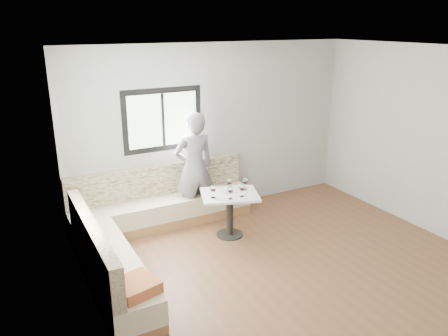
{
  "coord_description": "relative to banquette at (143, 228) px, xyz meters",
  "views": [
    {
      "loc": [
        -3.2,
        -3.84,
        3.1
      ],
      "look_at": [
        -0.34,
        1.52,
        1.06
      ],
      "focal_mm": 35.0,
      "sensor_mm": 36.0,
      "label": 1
    }
  ],
  "objects": [
    {
      "name": "wine_glass_b",
      "position": [
        1.2,
        -0.39,
        0.49
      ],
      "size": [
        0.09,
        0.09,
        0.2
      ],
      "color": "white",
      "rests_on": "table"
    },
    {
      "name": "wine_glass_e",
      "position": [
        1.57,
        -0.17,
        0.49
      ],
      "size": [
        0.09,
        0.09,
        0.2
      ],
      "color": "white",
      "rests_on": "table"
    },
    {
      "name": "olive_ramekin",
      "position": [
        1.26,
        -0.15,
        0.37
      ],
      "size": [
        0.11,
        0.11,
        0.04
      ],
      "color": "white",
      "rests_on": "table"
    },
    {
      "name": "wine_glass_a",
      "position": [
        1.01,
        -0.23,
        0.49
      ],
      "size": [
        0.09,
        0.09,
        0.2
      ],
      "color": "white",
      "rests_on": "table"
    },
    {
      "name": "room",
      "position": [
        1.51,
        -1.54,
        1.08
      ],
      "size": [
        5.01,
        5.01,
        2.81
      ],
      "color": "brown",
      "rests_on": "ground"
    },
    {
      "name": "banquette",
      "position": [
        0.0,
        0.0,
        0.0
      ],
      "size": [
        2.9,
        2.8,
        0.95
      ],
      "color": "#996740",
      "rests_on": "ground"
    },
    {
      "name": "wine_glass_d",
      "position": [
        1.35,
        -0.08,
        0.49
      ],
      "size": [
        0.09,
        0.09,
        0.2
      ],
      "color": "white",
      "rests_on": "table"
    },
    {
      "name": "wine_glass_c",
      "position": [
        1.39,
        -0.39,
        0.49
      ],
      "size": [
        0.09,
        0.09,
        0.2
      ],
      "color": "white",
      "rests_on": "table"
    },
    {
      "name": "table",
      "position": [
        1.29,
        -0.2,
        0.18
      ],
      "size": [
        1.0,
        0.89,
        0.68
      ],
      "rotation": [
        0.0,
        0.0,
        -0.35
      ],
      "color": "black",
      "rests_on": "ground"
    },
    {
      "name": "person",
      "position": [
        1.05,
        0.54,
        0.57
      ],
      "size": [
        0.66,
        0.44,
        1.8
      ],
      "primitive_type": "imported",
      "rotation": [
        0.0,
        0.0,
        3.13
      ],
      "color": "slate",
      "rests_on": "ground"
    }
  ]
}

